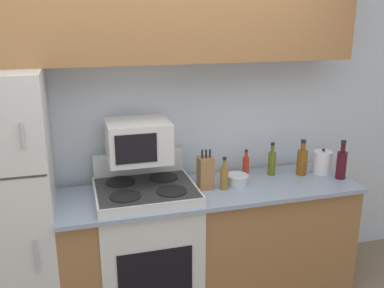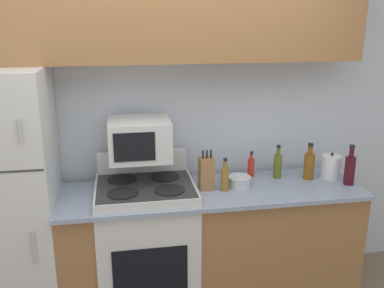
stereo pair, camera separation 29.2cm
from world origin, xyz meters
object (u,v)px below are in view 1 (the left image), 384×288
stove (147,246)px  microwave (138,141)px  bowl (237,179)px  bottle_wine_red (341,164)px  refrigerator (3,209)px  knife_block (205,173)px  bottle_vinegar (224,177)px  bottle_hot_sauce (246,165)px  bottle_whiskey (302,161)px  bottle_olive_oil (272,162)px  kettle (322,162)px

stove → microwave: microwave is taller
bowl → bottle_wine_red: (0.81, -0.09, 0.08)m
refrigerator → bottle_wine_red: (2.41, -0.11, 0.12)m
microwave → knife_block: size_ratio=1.45×
microwave → knife_block: (0.46, -0.08, -0.25)m
bowl → bottle_vinegar: 0.14m
bowl → bottle_wine_red: 0.82m
knife_block → bottle_hot_sauce: 0.43m
bottle_hot_sauce → bottle_whiskey: bearing=-16.5°
bottle_hot_sauce → bottle_olive_oil: bottle_olive_oil is taller
bottle_wine_red → kettle: size_ratio=1.46×
knife_block → bottle_whiskey: (0.81, 0.06, -0.01)m
stove → microwave: (-0.02, 0.10, 0.77)m
refrigerator → microwave: 0.97m
bottle_hot_sauce → bottle_olive_oil: 0.20m
bottle_wine_red → bottle_hot_sauce: bearing=157.0°
bottle_vinegar → bottle_wine_red: bearing=-2.5°
stove → bottle_olive_oil: bearing=7.7°
bowl → bottle_vinegar: bottle_vinegar is taller
bottle_wine_red → bottle_olive_oil: bearing=155.4°
microwave → knife_block: bearing=-9.8°
bowl → microwave: bearing=173.2°
kettle → stove: bearing=-177.7°
stove → bottle_vinegar: (0.56, -0.04, 0.49)m
bowl → bottle_whiskey: bottle_whiskey is taller
microwave → bottle_wine_red: (1.51, -0.18, -0.25)m
bottle_whiskey → bowl: bearing=-173.6°
stove → kettle: (1.41, 0.06, 0.49)m
microwave → bottle_whiskey: (1.27, -0.02, -0.26)m
microwave → stove: bearing=-76.7°
bottle_hot_sauce → bottle_vinegar: size_ratio=0.83×
knife_block → bottle_vinegar: bearing=-25.4°
knife_block → bottle_olive_oil: 0.59m
refrigerator → bottle_olive_oil: bearing=3.1°
refrigerator → bottle_vinegar: (1.48, -0.07, 0.10)m
microwave → refrigerator: bearing=-175.8°
bottle_vinegar → bottle_olive_oil: bearing=21.1°
bottle_hot_sauce → bottle_olive_oil: bearing=-18.8°
microwave → bottle_vinegar: (0.58, -0.14, -0.28)m
knife_block → kettle: (0.97, 0.04, -0.03)m
bottle_vinegar → knife_block: bearing=154.6°
stove → bottle_wine_red: size_ratio=3.72×
bottle_vinegar → bottle_olive_oil: 0.49m
stove → bottle_wine_red: bottle_wine_red is taller
stove → kettle: bearing=2.3°
bottle_vinegar → kettle: bearing=6.4°
bottle_hot_sauce → bottle_wine_red: 0.72m
refrigerator → kettle: refrigerator is taller
bottle_wine_red → kettle: 0.16m
microwave → kettle: size_ratio=2.06×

